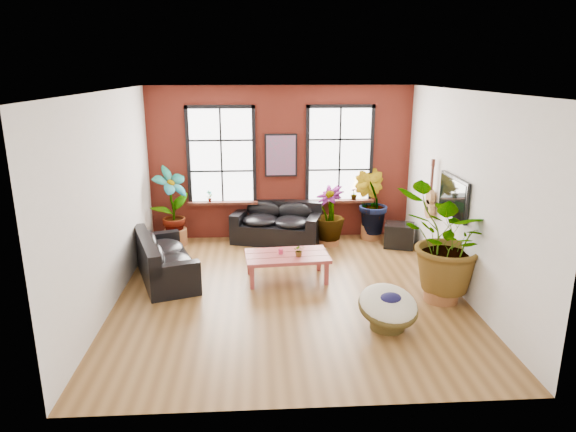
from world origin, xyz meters
name	(u,v)px	position (x,y,z in m)	size (l,w,h in m)	color
room	(290,195)	(0.00, 0.15, 1.75)	(6.04, 6.54, 3.54)	brown
sofa_back	(277,224)	(-0.10, 2.89, 0.41)	(2.17, 1.48, 0.91)	black
sofa_left	(163,260)	(-2.36, 0.80, 0.38)	(1.51, 2.27, 0.83)	black
coffee_table	(287,257)	(-0.02, 0.62, 0.44)	(1.61, 1.00, 0.60)	maroon
papasan_chair	(388,307)	(1.40, -1.39, 0.36)	(1.11, 1.12, 0.69)	#4E411C
poster	(281,155)	(0.00, 3.18, 1.95)	(0.74, 0.06, 0.98)	black
tv_wall_unit	(446,198)	(2.93, 0.60, 1.54)	(0.13, 1.86, 1.20)	black
media_box	(399,235)	(2.60, 2.32, 0.26)	(0.77, 0.70, 0.53)	black
pot_back_left	(176,237)	(-2.41, 2.78, 0.18)	(0.63, 0.63, 0.37)	brown
pot_back_right	(371,232)	(2.09, 2.91, 0.17)	(0.58, 0.58, 0.34)	brown
pot_right_wall	(441,289)	(2.57, -0.47, 0.21)	(0.73, 0.73, 0.43)	brown
pot_mid	(328,237)	(1.04, 2.57, 0.17)	(0.62, 0.62, 0.35)	brown
floor_plant_back_left	(172,203)	(-2.45, 2.76, 0.97)	(0.87, 0.59, 1.65)	#12441D
floor_plant_back_right	(370,202)	(2.06, 2.94, 0.89)	(0.82, 0.66, 1.49)	#12441D
floor_plant_right_wall	(448,241)	(2.60, -0.48, 1.07)	(1.65, 1.43, 1.83)	#12441D
floor_plant_mid	(329,213)	(1.05, 2.55, 0.75)	(0.68, 0.68, 1.22)	#12441D
table_plant	(299,250)	(0.20, 0.50, 0.61)	(0.21, 0.18, 0.23)	#12441D
sill_plant_left	(209,196)	(-1.65, 3.13, 1.04)	(0.14, 0.10, 0.27)	#12441D
sill_plant_right	(354,194)	(1.70, 3.13, 1.04)	(0.15, 0.15, 0.27)	#12441D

